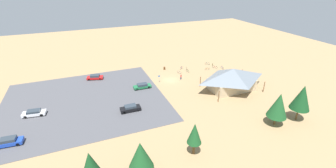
% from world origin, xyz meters
% --- Properties ---
extents(ground, '(160.00, 160.00, 0.00)m').
position_xyz_m(ground, '(0.00, 0.00, 0.00)').
color(ground, '#9E7F56').
rests_on(ground, ground).
extents(parking_lot_asphalt, '(37.33, 33.06, 0.05)m').
position_xyz_m(parking_lot_asphalt, '(23.80, 3.37, 0.03)').
color(parking_lot_asphalt, '#4C4C51').
rests_on(parking_lot_asphalt, ground).
extents(bike_pavilion, '(14.14, 9.32, 5.89)m').
position_xyz_m(bike_pavilion, '(-12.72, 11.30, 3.37)').
color(bike_pavilion, '#C6B28E').
rests_on(bike_pavilion, ground).
extents(trash_bin, '(0.60, 0.60, 0.90)m').
position_xyz_m(trash_bin, '(-1.29, -8.27, 0.45)').
color(trash_bin, brown).
rests_on(trash_bin, ground).
extents(lot_sign, '(0.56, 0.08, 2.20)m').
position_xyz_m(lot_sign, '(3.54, 0.13, 1.41)').
color(lot_sign, '#99999E').
rests_on(lot_sign, ground).
extents(pine_far_east, '(3.88, 3.88, 7.90)m').
position_xyz_m(pine_far_east, '(-17.00, 28.07, 5.28)').
color(pine_far_east, brown).
rests_on(pine_far_east, ground).
extents(pine_center, '(2.45, 2.45, 6.18)m').
position_xyz_m(pine_center, '(7.79, 29.08, 4.24)').
color(pine_center, brown).
rests_on(pine_center, ground).
extents(pine_midwest, '(3.73, 3.73, 6.36)m').
position_xyz_m(pine_midwest, '(17.24, 30.43, 4.09)').
color(pine_midwest, brown).
rests_on(pine_midwest, ground).
extents(pine_mideast, '(3.28, 3.28, 7.08)m').
position_xyz_m(pine_mideast, '(24.06, 30.64, 4.74)').
color(pine_mideast, brown).
rests_on(pine_mideast, ground).
extents(pine_west, '(3.88, 3.88, 7.04)m').
position_xyz_m(pine_west, '(-11.43, 27.71, 4.50)').
color(pine_west, brown).
rests_on(pine_west, ground).
extents(bicycle_red_mid_cluster, '(1.01, 1.57, 0.85)m').
position_xyz_m(bicycle_red_mid_cluster, '(-17.04, -3.28, 0.39)').
color(bicycle_red_mid_cluster, black).
rests_on(bicycle_red_mid_cluster, ground).
extents(bicycle_silver_front_row, '(0.78, 1.54, 0.81)m').
position_xyz_m(bicycle_silver_front_row, '(-7.88, -5.54, 0.38)').
color(bicycle_silver_front_row, black).
rests_on(bicycle_silver_front_row, ground).
extents(bicycle_orange_edge_north, '(1.76, 0.48, 0.84)m').
position_xyz_m(bicycle_orange_edge_north, '(-13.97, -2.92, 0.36)').
color(bicycle_orange_edge_north, black).
rests_on(bicycle_orange_edge_north, ground).
extents(bicycle_purple_yard_left, '(1.26, 1.22, 0.88)m').
position_xyz_m(bicycle_purple_yard_left, '(-6.55, -6.69, 0.39)').
color(bicycle_purple_yard_left, black).
rests_on(bicycle_purple_yard_left, ground).
extents(bicycle_yellow_near_sign, '(0.83, 1.58, 0.83)m').
position_xyz_m(bicycle_yellow_near_sign, '(-17.55, -5.57, 0.38)').
color(bicycle_yellow_near_sign, black).
rests_on(bicycle_yellow_near_sign, ground).
extents(bicycle_blue_lone_east, '(0.48, 1.85, 0.87)m').
position_xyz_m(bicycle_blue_lone_east, '(-18.92, -1.94, 0.40)').
color(bicycle_blue_lone_east, black).
rests_on(bicycle_blue_lone_east, ground).
extents(bicycle_green_edge_south, '(0.48, 1.78, 0.86)m').
position_xyz_m(bicycle_green_edge_south, '(-7.29, -3.54, 0.39)').
color(bicycle_green_edge_south, black).
rests_on(bicycle_green_edge_south, ground).
extents(bicycle_teal_near_porch, '(0.89, 1.65, 0.92)m').
position_xyz_m(bicycle_teal_near_porch, '(-16.38, -7.00, 0.40)').
color(bicycle_teal_near_porch, black).
rests_on(bicycle_teal_near_porch, ground).
extents(bicycle_white_yard_front, '(0.71, 1.70, 0.87)m').
position_xyz_m(bicycle_white_yard_front, '(-4.41, -3.68, 0.38)').
color(bicycle_white_yard_front, black).
rests_on(bicycle_white_yard_front, ground).
extents(car_red_aisle_side, '(4.85, 3.02, 1.37)m').
position_xyz_m(car_red_aisle_side, '(20.16, -8.78, 0.73)').
color(car_red_aisle_side, red).
rests_on(car_red_aisle_side, parking_lot_asphalt).
extents(car_black_far_end, '(4.52, 1.84, 1.40)m').
position_xyz_m(car_black_far_end, '(14.59, 11.92, 0.75)').
color(car_black_far_end, black).
rests_on(car_black_far_end, parking_lot_asphalt).
extents(car_blue_by_curb, '(4.58, 2.08, 1.47)m').
position_xyz_m(car_blue_by_curb, '(37.30, 14.95, 0.77)').
color(car_blue_by_curb, '#1E42B2').
rests_on(car_blue_by_curb, parking_lot_asphalt).
extents(car_green_end_stall, '(4.71, 1.87, 1.34)m').
position_xyz_m(car_green_end_stall, '(9.02, 2.02, 0.72)').
color(car_green_end_stall, '#1E6B3D').
rests_on(car_green_end_stall, parking_lot_asphalt).
extents(car_white_near_entry, '(4.82, 2.37, 1.29)m').
position_xyz_m(car_white_near_entry, '(34.31, 5.99, 0.70)').
color(car_white_near_entry, white).
rests_on(car_white_near_entry, parking_lot_asphalt).
extents(visitor_at_bikes, '(0.40, 0.37, 1.65)m').
position_xyz_m(visitor_at_bikes, '(-2.98, 0.66, 0.87)').
color(visitor_at_bikes, '#2D3347').
rests_on(visitor_at_bikes, ground).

